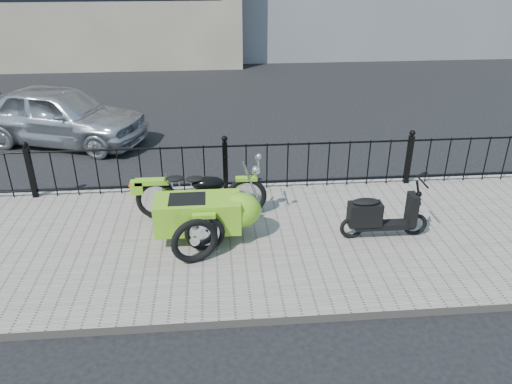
{
  "coord_description": "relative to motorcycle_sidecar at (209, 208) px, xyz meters",
  "views": [
    {
      "loc": [
        -0.17,
        -7.22,
        4.27
      ],
      "look_at": [
        0.45,
        -0.1,
        0.73
      ],
      "focal_mm": 35.0,
      "sensor_mm": 36.0,
      "label": 1
    }
  ],
  "objects": [
    {
      "name": "curb",
      "position": [
        0.3,
        1.76,
        -0.53
      ],
      "size": [
        30.0,
        0.1,
        0.12
      ],
      "primitive_type": "cube",
      "color": "gray",
      "rests_on": "ground"
    },
    {
      "name": "sedan_car",
      "position": [
        -3.48,
        4.78,
        0.1
      ],
      "size": [
        4.36,
        2.86,
        1.38
      ],
      "primitive_type": "imported",
      "rotation": [
        0.0,
        0.0,
        1.24
      ],
      "color": "#BABCC1",
      "rests_on": "ground"
    },
    {
      "name": "iron_fence",
      "position": [
        0.3,
        1.62,
        -0.01
      ],
      "size": [
        14.11,
        0.11,
        1.08
      ],
      "color": "black",
      "rests_on": "sidewalk"
    },
    {
      "name": "spare_tire",
      "position": [
        -0.22,
        -0.76,
        -0.12
      ],
      "size": [
        0.7,
        0.32,
        0.7
      ],
      "primitive_type": "torus",
      "rotation": [
        1.57,
        0.0,
        0.33
      ],
      "color": "black",
      "rests_on": "sidewalk"
    },
    {
      "name": "scooter",
      "position": [
        2.63,
        -0.3,
        -0.1
      ],
      "size": [
        1.41,
        0.41,
        0.95
      ],
      "color": "black",
      "rests_on": "sidewalk"
    },
    {
      "name": "motorcycle_sidecar",
      "position": [
        0.0,
        0.0,
        0.0
      ],
      "size": [
        2.28,
        1.48,
        0.98
      ],
      "color": "black",
      "rests_on": "sidewalk"
    },
    {
      "name": "ground",
      "position": [
        0.3,
        0.32,
        -0.59
      ],
      "size": [
        120.0,
        120.0,
        0.0
      ],
      "primitive_type": "plane",
      "color": "black",
      "rests_on": "ground"
    },
    {
      "name": "sidewalk",
      "position": [
        0.3,
        -0.18,
        -0.53
      ],
      "size": [
        30.0,
        3.8,
        0.12
      ],
      "primitive_type": "cube",
      "color": "gray",
      "rests_on": "ground"
    }
  ]
}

